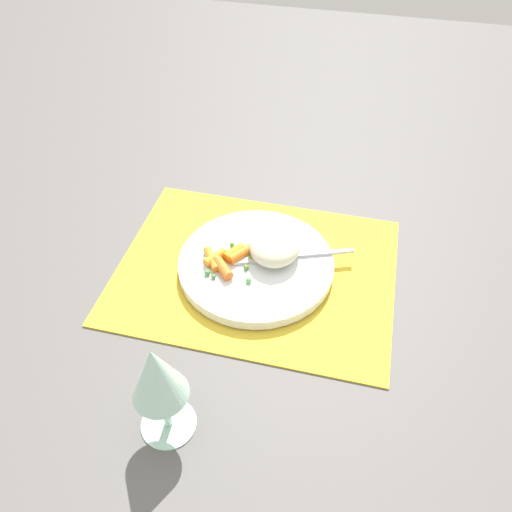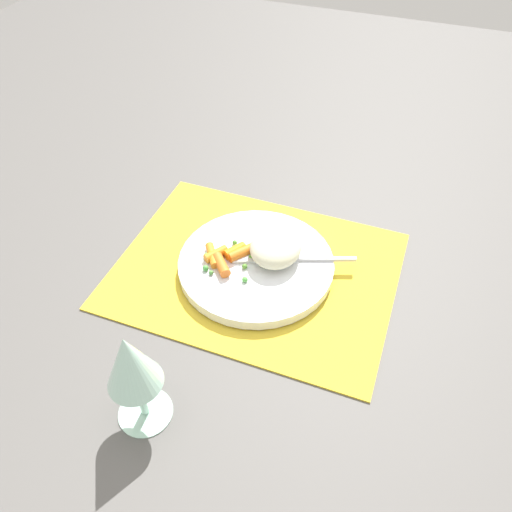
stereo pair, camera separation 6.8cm
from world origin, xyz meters
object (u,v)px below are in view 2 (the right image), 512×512
object	(u,v)px
fork	(281,259)
wine_glass	(131,365)
carrot_portion	(226,256)
rice_mound	(276,247)
plate	(256,264)

from	to	relation	value
fork	wine_glass	bearing A→B (deg)	74.53
carrot_portion	wine_glass	size ratio (longest dim) A/B	0.51
carrot_portion	fork	xyz separation A→B (m)	(-0.08, -0.03, -0.01)
rice_mound	carrot_portion	distance (m)	0.08
plate	wine_glass	xyz separation A→B (m)	(0.04, 0.28, 0.10)
rice_mound	wine_glass	size ratio (longest dim) A/B	0.57
carrot_portion	fork	size ratio (longest dim) A/B	0.43
plate	carrot_portion	distance (m)	0.05
wine_glass	rice_mound	bearing A→B (deg)	-103.28
plate	wine_glass	distance (m)	0.30
rice_mound	carrot_portion	size ratio (longest dim) A/B	1.12
rice_mound	wine_glass	world-z (taller)	wine_glass
plate	rice_mound	world-z (taller)	rice_mound
plate	carrot_portion	world-z (taller)	carrot_portion
plate	rice_mound	size ratio (longest dim) A/B	2.75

